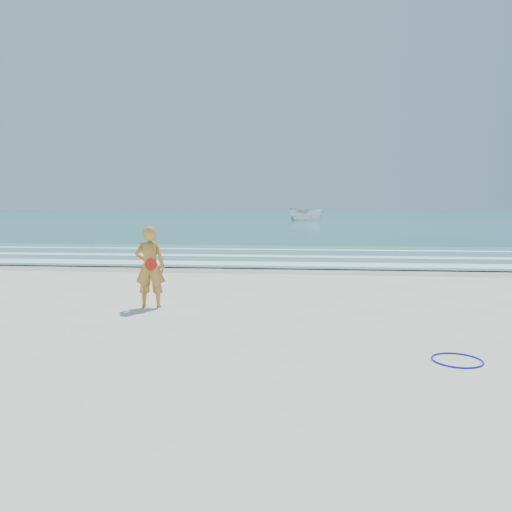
# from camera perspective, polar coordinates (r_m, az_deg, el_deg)

# --- Properties ---
(ground) EXTENTS (400.00, 400.00, 0.00)m
(ground) POSITION_cam_1_polar(r_m,az_deg,el_deg) (9.17, -2.12, -8.80)
(ground) COLOR silver
(ground) RESTS_ON ground
(wet_sand) EXTENTS (400.00, 2.40, 0.00)m
(wet_sand) POSITION_cam_1_polar(r_m,az_deg,el_deg) (17.98, 1.81, -1.54)
(wet_sand) COLOR #B2A893
(wet_sand) RESTS_ON ground
(ocean) EXTENTS (400.00, 190.00, 0.04)m
(ocean) POSITION_cam_1_polar(r_m,az_deg,el_deg) (113.81, 5.15, 4.69)
(ocean) COLOR #19727F
(ocean) RESTS_ON ground
(shallow) EXTENTS (400.00, 10.00, 0.01)m
(shallow) POSITION_cam_1_polar(r_m,az_deg,el_deg) (22.93, 2.67, 0.17)
(shallow) COLOR #59B7AD
(shallow) RESTS_ON ocean
(foam_near) EXTENTS (400.00, 1.40, 0.01)m
(foam_near) POSITION_cam_1_polar(r_m,az_deg,el_deg) (19.26, 2.07, -0.90)
(foam_near) COLOR white
(foam_near) RESTS_ON shallow
(foam_mid) EXTENTS (400.00, 0.90, 0.01)m
(foam_mid) POSITION_cam_1_polar(r_m,az_deg,el_deg) (22.13, 2.56, -0.01)
(foam_mid) COLOR white
(foam_mid) RESTS_ON shallow
(foam_far) EXTENTS (400.00, 0.60, 0.01)m
(foam_far) POSITION_cam_1_polar(r_m,az_deg,el_deg) (25.41, 2.97, 0.75)
(foam_far) COLOR white
(foam_far) RESTS_ON shallow
(hoop) EXTENTS (0.81, 0.81, 0.03)m
(hoop) POSITION_cam_1_polar(r_m,az_deg,el_deg) (8.17, 21.99, -10.98)
(hoop) COLOR #0D16F1
(hoop) RESTS_ON ground
(boat) EXTENTS (5.41, 2.72, 2.00)m
(boat) POSITION_cam_1_polar(r_m,az_deg,el_deg) (72.59, 5.76, 4.83)
(boat) COLOR silver
(boat) RESTS_ON ocean
(woman) EXTENTS (0.73, 0.53, 1.85)m
(woman) POSITION_cam_1_polar(r_m,az_deg,el_deg) (11.49, -12.01, -1.24)
(woman) COLOR #C6842E
(woman) RESTS_ON ground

